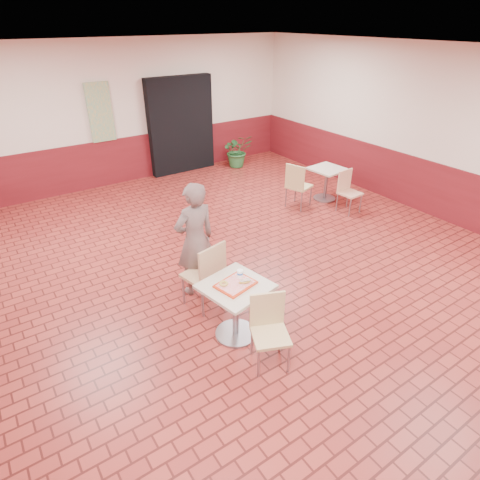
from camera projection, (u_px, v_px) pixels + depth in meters
room_shell at (268, 183)px, 5.13m from camera, size 8.01×10.01×3.01m
wainscot_band at (266, 250)px, 5.62m from camera, size 8.00×10.00×1.00m
corridor_doorway at (181, 126)px, 9.43m from camera, size 1.60×0.22×2.20m
promo_poster at (100, 113)px, 8.34m from camera, size 0.50×0.03×1.20m
main_table at (236, 302)px, 4.61m from camera, size 0.69×0.69×0.73m
chair_main_front at (269, 326)px, 4.29m from camera, size 0.50×0.50×0.83m
chair_main_back at (207, 272)px, 5.07m from camera, size 0.52×0.52×0.95m
customer at (195, 240)px, 5.25m from camera, size 0.60×0.41×1.60m
serving_tray at (236, 284)px, 4.49m from camera, size 0.41×0.32×0.03m
ring_donut at (224, 284)px, 4.45m from camera, size 0.14×0.14×0.03m
long_john_donut at (245, 281)px, 4.48m from camera, size 0.14×0.10×0.04m
paper_cup at (240, 273)px, 4.57m from camera, size 0.07×0.07×0.09m
second_table at (327, 178)px, 8.20m from camera, size 0.63×0.63×0.67m
chair_second_left at (297, 184)px, 7.81m from camera, size 0.52×0.52×0.90m
chair_second_front at (348, 189)px, 7.71m from camera, size 0.39×0.39×0.81m
potted_plant at (237, 151)px, 10.05m from camera, size 0.87×0.81×0.81m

